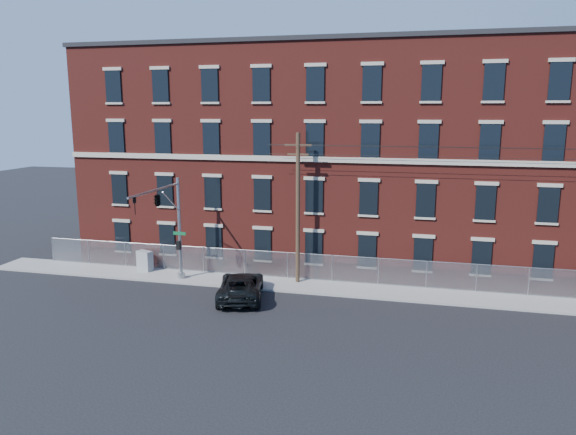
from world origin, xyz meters
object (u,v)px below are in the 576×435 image
(traffic_signal_mast, at_px, (163,209))
(utility_pole_near, at_px, (298,206))
(utility_cabinet, at_px, (145,261))
(pickup_truck, at_px, (241,286))

(traffic_signal_mast, xyz_separation_m, utility_pole_near, (8.00, 3.42, -0.05))
(utility_pole_near, distance_m, utility_cabinet, 12.19)
(pickup_truck, distance_m, utility_cabinet, 9.30)
(utility_cabinet, bearing_deg, utility_pole_near, 18.28)
(traffic_signal_mast, relative_size, pickup_truck, 1.23)
(traffic_signal_mast, relative_size, utility_cabinet, 4.86)
(traffic_signal_mast, distance_m, utility_cabinet, 6.59)
(traffic_signal_mast, relative_size, utility_pole_near, 0.70)
(traffic_signal_mast, bearing_deg, utility_cabinet, 134.32)
(utility_pole_near, bearing_deg, pickup_truck, -127.05)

